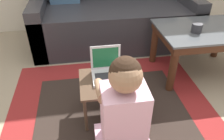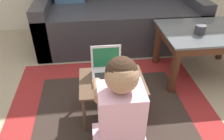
{
  "view_description": "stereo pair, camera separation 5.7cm",
  "coord_description": "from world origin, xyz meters",
  "px_view_note": "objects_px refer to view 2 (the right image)",
  "views": [
    {
      "loc": [
        -0.22,
        -1.3,
        1.31
      ],
      "look_at": [
        -0.01,
        0.04,
        0.39
      ],
      "focal_mm": 35.0,
      "sensor_mm": 36.0,
      "label": 1
    },
    {
      "loc": [
        -0.16,
        -1.31,
        1.31
      ],
      "look_at": [
        -0.01,
        0.04,
        0.39
      ],
      "focal_mm": 35.0,
      "sensor_mm": 36.0,
      "label": 2
    }
  ],
  "objects_px": {
    "cup_on_table": "(200,29)",
    "laptop_desk": "(112,85)",
    "couch": "(118,17)",
    "computer_mouse": "(132,80)",
    "laptop": "(107,72)",
    "person_seated": "(120,121)",
    "coffee_table": "(206,38)"
  },
  "relations": [
    {
      "from": "coffee_table",
      "to": "laptop",
      "type": "distance_m",
      "value": 1.06
    },
    {
      "from": "coffee_table",
      "to": "laptop",
      "type": "height_order",
      "value": "laptop"
    },
    {
      "from": "person_seated",
      "to": "cup_on_table",
      "type": "distance_m",
      "value": 1.17
    },
    {
      "from": "coffee_table",
      "to": "couch",
      "type": "bearing_deg",
      "value": 129.1
    },
    {
      "from": "computer_mouse",
      "to": "cup_on_table",
      "type": "relative_size",
      "value": 1.17
    },
    {
      "from": "laptop",
      "to": "computer_mouse",
      "type": "relative_size",
      "value": 2.1
    },
    {
      "from": "laptop_desk",
      "to": "cup_on_table",
      "type": "relative_size",
      "value": 5.18
    },
    {
      "from": "couch",
      "to": "cup_on_table",
      "type": "xyz_separation_m",
      "value": [
        0.6,
        -0.95,
        0.21
      ]
    },
    {
      "from": "laptop",
      "to": "person_seated",
      "type": "height_order",
      "value": "person_seated"
    },
    {
      "from": "laptop",
      "to": "coffee_table",
      "type": "bearing_deg",
      "value": 22.28
    },
    {
      "from": "couch",
      "to": "coffee_table",
      "type": "relative_size",
      "value": 2.26
    },
    {
      "from": "coffee_table",
      "to": "computer_mouse",
      "type": "relative_size",
      "value": 7.85
    },
    {
      "from": "person_seated",
      "to": "cup_on_table",
      "type": "relative_size",
      "value": 8.16
    },
    {
      "from": "laptop_desk",
      "to": "laptop",
      "type": "bearing_deg",
      "value": 117.3
    },
    {
      "from": "laptop",
      "to": "cup_on_table",
      "type": "bearing_deg",
      "value": 21.52
    },
    {
      "from": "laptop",
      "to": "computer_mouse",
      "type": "bearing_deg",
      "value": -30.14
    },
    {
      "from": "laptop_desk",
      "to": "cup_on_table",
      "type": "distance_m",
      "value": 0.95
    },
    {
      "from": "coffee_table",
      "to": "computer_mouse",
      "type": "distance_m",
      "value": 0.95
    },
    {
      "from": "couch",
      "to": "computer_mouse",
      "type": "xyz_separation_m",
      "value": [
        -0.09,
        -1.38,
        0.04
      ]
    },
    {
      "from": "laptop_desk",
      "to": "computer_mouse",
      "type": "relative_size",
      "value": 4.44
    },
    {
      "from": "couch",
      "to": "computer_mouse",
      "type": "bearing_deg",
      "value": -93.68
    },
    {
      "from": "couch",
      "to": "laptop_desk",
      "type": "xyz_separation_m",
      "value": [
        -0.23,
        -1.34,
        -0.02
      ]
    },
    {
      "from": "laptop",
      "to": "computer_mouse",
      "type": "xyz_separation_m",
      "value": [
        0.17,
        -0.1,
        -0.02
      ]
    },
    {
      "from": "laptop",
      "to": "laptop_desk",
      "type": "bearing_deg",
      "value": -62.7
    },
    {
      "from": "person_seated",
      "to": "coffee_table",
      "type": "bearing_deg",
      "value": 42.61
    },
    {
      "from": "couch",
      "to": "coffee_table",
      "type": "xyz_separation_m",
      "value": [
        0.72,
        -0.88,
        0.09
      ]
    },
    {
      "from": "couch",
      "to": "coffee_table",
      "type": "height_order",
      "value": "couch"
    },
    {
      "from": "couch",
      "to": "cup_on_table",
      "type": "relative_size",
      "value": 20.66
    },
    {
      "from": "couch",
      "to": "laptop",
      "type": "distance_m",
      "value": 1.31
    },
    {
      "from": "computer_mouse",
      "to": "cup_on_table",
      "type": "xyz_separation_m",
      "value": [
        0.69,
        0.44,
        0.18
      ]
    },
    {
      "from": "cup_on_table",
      "to": "laptop_desk",
      "type": "bearing_deg",
      "value": -154.37
    },
    {
      "from": "computer_mouse",
      "to": "person_seated",
      "type": "xyz_separation_m",
      "value": [
        -0.14,
        -0.37,
        -0.01
      ]
    }
  ]
}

